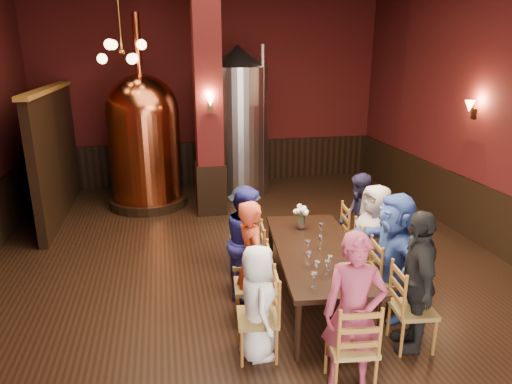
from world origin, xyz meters
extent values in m
plane|color=black|center=(0.00, 0.00, 0.00)|extent=(10.00, 10.00, 0.00)
cube|color=#430E10|center=(0.00, 5.00, 2.25)|extent=(8.00, 0.02, 4.50)
cube|color=black|center=(3.96, 0.00, 0.50)|extent=(0.08, 9.90, 1.00)
cube|color=black|center=(0.00, 4.96, 0.50)|extent=(7.90, 0.08, 1.00)
cube|color=#430E10|center=(-0.30, 2.80, 2.25)|extent=(0.58, 0.58, 4.50)
cube|color=black|center=(-3.20, 3.20, 1.20)|extent=(0.22, 3.50, 2.40)
cube|color=black|center=(0.64, -0.92, 0.72)|extent=(1.26, 2.49, 0.06)
cylinder|color=black|center=(0.08, -2.00, 0.34)|extent=(0.07, 0.07, 0.69)
cylinder|color=black|center=(0.96, -2.10, 0.34)|extent=(0.07, 0.07, 0.69)
cylinder|color=black|center=(0.33, 0.26, 0.34)|extent=(0.07, 0.07, 0.69)
cylinder|color=black|center=(1.20, 0.17, 0.34)|extent=(0.07, 0.07, 0.69)
imported|color=white|center=(-0.31, -1.82, 0.63)|extent=(0.41, 0.62, 1.27)
imported|color=#BD3D20|center=(-0.24, -1.15, 0.76)|extent=(0.44, 0.60, 1.53)
imported|color=navy|center=(-0.17, -0.50, 0.74)|extent=(0.52, 0.79, 1.49)
imported|color=black|center=(-0.09, 0.17, 0.65)|extent=(0.71, 0.94, 1.29)
imported|color=black|center=(1.38, -2.00, 0.80)|extent=(0.66, 1.01, 1.59)
imported|color=#3B5CB2|center=(1.45, -1.34, 0.78)|extent=(0.52, 1.47, 1.57)
imported|color=#C2B1AB|center=(1.52, -0.68, 0.73)|extent=(0.62, 0.80, 1.46)
imported|color=#211D3A|center=(1.60, -0.02, 0.71)|extent=(0.53, 0.76, 1.43)
imported|color=#8E2F48|center=(0.47, -2.46, 0.80)|extent=(0.68, 0.56, 1.60)
cylinder|color=black|center=(-1.55, 3.49, 0.09)|extent=(1.61, 1.61, 0.18)
cylinder|color=#B34E29|center=(-1.55, 3.49, 1.07)|extent=(1.56, 1.56, 1.79)
sphere|color=#B34E29|center=(-1.55, 3.49, 1.97)|extent=(1.43, 1.43, 1.43)
cylinder|color=#B34E29|center=(-1.55, 3.49, 3.22)|extent=(0.14, 0.14, 1.16)
cylinder|color=#B2B2B7|center=(0.46, 3.96, 1.40)|extent=(1.64, 1.64, 2.79)
cone|color=#B2B2B7|center=(0.46, 3.96, 3.02)|extent=(1.34, 1.34, 0.45)
cylinder|color=#B2B2B7|center=(0.91, 3.51, 1.68)|extent=(0.09, 0.09, 3.13)
cylinder|color=white|center=(0.64, -0.25, 0.84)|extent=(0.11, 0.11, 0.19)
camera|label=1|loc=(-1.17, -5.91, 3.16)|focal=32.00mm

